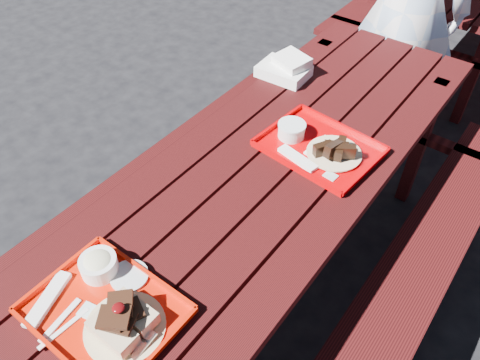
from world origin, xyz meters
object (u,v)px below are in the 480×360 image
(far_tray, at_px, (317,145))
(near_tray, at_px, (108,302))
(picnic_table_near, at_px, (263,206))
(person, at_px, (410,4))

(far_tray, bearing_deg, near_tray, -96.93)
(picnic_table_near, bearing_deg, far_tray, 67.29)
(picnic_table_near, xyz_separation_m, far_tray, (0.09, 0.21, 0.21))
(picnic_table_near, distance_m, far_tray, 0.31)
(far_tray, height_order, person, person)
(picnic_table_near, bearing_deg, near_tray, -91.89)
(near_tray, bearing_deg, person, 91.19)
(picnic_table_near, height_order, person, person)
(near_tray, distance_m, far_tray, 0.93)
(picnic_table_near, distance_m, near_tray, 0.74)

